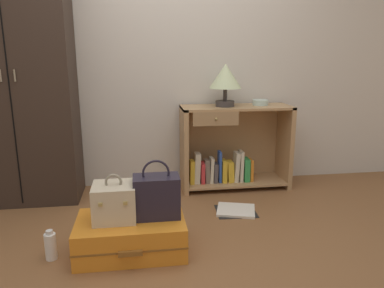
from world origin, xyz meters
TOP-DOWN VIEW (x-y plane):
  - ground_plane at (0.00, 0.00)m, footprint 9.00×9.00m
  - back_wall at (0.00, 1.50)m, footprint 6.40×0.10m
  - wardrobe at (-1.13, 1.20)m, footprint 0.87×0.47m
  - bookshelf at (0.68, 1.25)m, footprint 1.00×0.38m
  - table_lamp at (0.60, 1.23)m, footprint 0.29×0.29m
  - bowl at (0.94, 1.26)m, footprint 0.15×0.15m
  - suitcase_large at (-0.25, 0.18)m, footprint 0.69×0.46m
  - train_case at (-0.34, 0.19)m, footprint 0.26×0.25m
  - handbag at (-0.08, 0.20)m, footprint 0.29×0.18m
  - bottle at (-0.73, 0.15)m, footprint 0.07×0.07m
  - open_book_on_floor at (0.58, 0.67)m, footprint 0.36×0.33m

SIDE VIEW (x-z plane):
  - ground_plane at x=0.00m, z-range 0.00..0.00m
  - open_book_on_floor at x=0.58m, z-range 0.00..0.02m
  - bottle at x=-0.73m, z-range -0.01..0.18m
  - suitcase_large at x=-0.25m, z-range 0.00..0.22m
  - train_case at x=-0.34m, z-range 0.19..0.49m
  - handbag at x=-0.08m, z-range 0.17..0.55m
  - bookshelf at x=0.68m, z-range -0.03..0.75m
  - bowl at x=0.94m, z-range 0.77..0.82m
  - table_lamp at x=0.60m, z-range 0.83..1.21m
  - wardrobe at x=-1.13m, z-range 0.00..2.15m
  - back_wall at x=0.00m, z-range 0.00..2.60m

